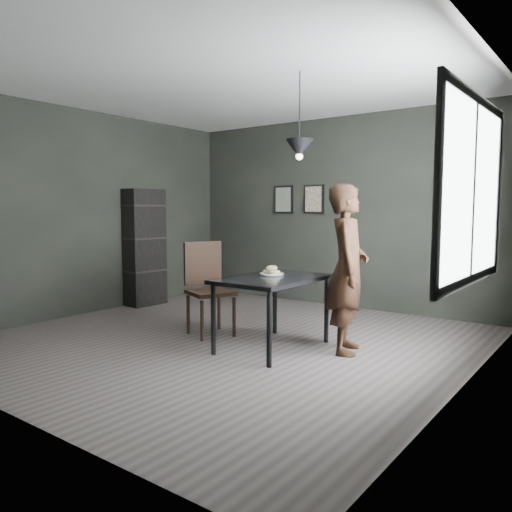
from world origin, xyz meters
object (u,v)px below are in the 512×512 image
Objects in this scene: woman at (348,269)px; shelf_unit at (145,247)px; pendant_lamp at (299,148)px; cafe_table at (272,285)px; white_plate at (272,275)px; wood_chair at (207,282)px.

shelf_unit is at bearing 59.83° from woman.
woman is 1.30m from pendant_lamp.
shelf_unit is at bearing 164.38° from cafe_table.
woman is 0.97× the size of shelf_unit.
woman is at bearing 29.96° from pendant_lamp.
pendant_lamp is at bearing -2.42° from white_plate.
white_plate is at bearing 128.29° from cafe_table.
pendant_lamp is (-0.43, -0.25, 1.20)m from woman.
woman is 1.97× the size of pendant_lamp.
pendant_lamp reaches higher than wood_chair.
shelf_unit is at bearing -177.71° from wood_chair.
cafe_table is 1.12× the size of wood_chair.
pendant_lamp is (0.25, 0.10, 1.38)m from cafe_table.
wood_chair is (-0.97, 0.06, -0.06)m from cafe_table.
pendant_lamp is at bearing 25.11° from wood_chair.
wood_chair is 1.24× the size of pendant_lamp.
pendant_lamp is at bearing 21.80° from cafe_table.
wood_chair is at bearing -178.28° from pendant_lamp.
white_plate is at bearing 84.09° from woman.
woman is at bearing -3.58° from shelf_unit.
cafe_table is at bearing -11.77° from shelf_unit.
cafe_table is 0.97m from wood_chair.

